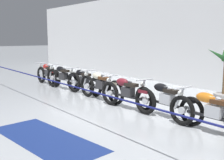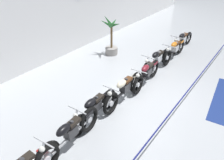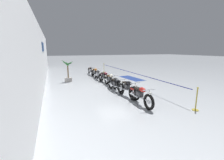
{
  "view_description": "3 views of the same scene",
  "coord_description": "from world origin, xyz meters",
  "views": [
    {
      "loc": [
        6.65,
        -4.75,
        2.08
      ],
      "look_at": [
        -0.73,
        1.03,
        0.64
      ],
      "focal_mm": 45.0,
      "sensor_mm": 36.0,
      "label": 1
    },
    {
      "loc": [
        -5.86,
        -2.7,
        4.59
      ],
      "look_at": [
        -0.91,
        0.97,
        0.78
      ],
      "focal_mm": 35.0,
      "sensor_mm": 36.0,
      "label": 2
    },
    {
      "loc": [
        -10.61,
        4.4,
        2.62
      ],
      "look_at": [
        -0.99,
        0.54,
        0.52
      ],
      "focal_mm": 24.0,
      "sensor_mm": 36.0,
      "label": 3
    }
  ],
  "objects": [
    {
      "name": "motorcycle_black_2",
      "position": [
        -2.1,
        0.74,
        0.46
      ],
      "size": [
        2.18,
        0.62,
        0.92
      ],
      "color": "black",
      "rests_on": "ground"
    },
    {
      "name": "motorcycle_black_5",
      "position": [
        1.92,
        0.71,
        0.47
      ],
      "size": [
        2.37,
        0.62,
        0.93
      ],
      "color": "black",
      "rests_on": "ground"
    },
    {
      "name": "motorcycle_black_7",
      "position": [
        4.72,
        0.69,
        0.46
      ],
      "size": [
        2.37,
        0.62,
        0.91
      ],
      "color": "black",
      "rests_on": "ground"
    },
    {
      "name": "stanchion_far_left",
      "position": [
        -1.49,
        -1.32,
        0.76
      ],
      "size": [
        12.34,
        0.28,
        1.05
      ],
      "color": "gold",
      "rests_on": "ground"
    },
    {
      "name": "motorcycle_black_1",
      "position": [
        -3.3,
        0.54,
        0.48
      ],
      "size": [
        2.37,
        0.62,
        0.96
      ],
      "color": "black",
      "rests_on": "ground"
    },
    {
      "name": "motorcycle_orange_6",
      "position": [
        3.37,
        0.54,
        0.47
      ],
      "size": [
        2.31,
        0.62,
        0.94
      ],
      "color": "black",
      "rests_on": "ground"
    },
    {
      "name": "motorcycle_cream_3",
      "position": [
        -0.77,
        0.58,
        0.48
      ],
      "size": [
        2.3,
        0.62,
        0.96
      ],
      "color": "black",
      "rests_on": "ground"
    },
    {
      "name": "potted_palm_left_of_row",
      "position": [
        2.07,
        3.22,
        0.69
      ],
      "size": [
        0.97,
        0.96,
        1.87
      ],
      "color": "gray",
      "rests_on": "ground"
    },
    {
      "name": "back_wall",
      "position": [
        0.01,
        5.12,
        2.1
      ],
      "size": [
        28.0,
        0.29,
        4.2
      ],
      "color": "white",
      "rests_on": "ground"
    },
    {
      "name": "ground_plane",
      "position": [
        0.0,
        0.0,
        0.0
      ],
      "size": [
        120.0,
        120.0,
        0.0
      ],
      "primitive_type": "plane",
      "color": "#B2B7BC"
    },
    {
      "name": "motorcycle_maroon_4",
      "position": [
        0.63,
        0.5,
        0.47
      ],
      "size": [
        2.17,
        0.62,
        0.94
      ],
      "color": "black",
      "rests_on": "ground"
    }
  ]
}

